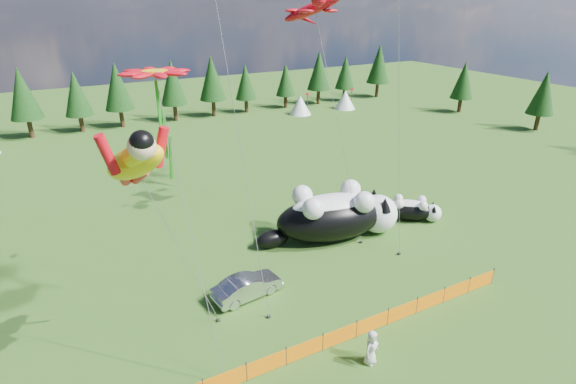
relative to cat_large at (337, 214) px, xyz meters
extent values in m
plane|color=#153609|center=(-5.92, -6.23, -1.81)|extent=(160.00, 160.00, 0.00)
cylinder|color=#262626|center=(-10.92, -9.23, -1.26)|extent=(0.06, 0.06, 1.10)
cylinder|color=#262626|center=(-8.92, -9.23, -1.26)|extent=(0.06, 0.06, 1.10)
cylinder|color=#262626|center=(-6.92, -9.23, -1.26)|extent=(0.06, 0.06, 1.10)
cylinder|color=#262626|center=(-4.92, -9.23, -1.26)|extent=(0.06, 0.06, 1.10)
cylinder|color=#262626|center=(-2.92, -9.23, -1.26)|extent=(0.06, 0.06, 1.10)
cylinder|color=#262626|center=(-0.92, -9.23, -1.26)|extent=(0.06, 0.06, 1.10)
cylinder|color=#262626|center=(1.08, -9.23, -1.26)|extent=(0.06, 0.06, 1.10)
cylinder|color=#262626|center=(3.08, -9.23, -1.26)|extent=(0.06, 0.06, 1.10)
cylinder|color=#262626|center=(5.08, -9.23, -1.26)|extent=(0.06, 0.06, 1.10)
cube|color=orange|center=(-11.92, -9.23, -1.31)|extent=(2.00, 0.04, 0.90)
cube|color=orange|center=(-9.92, -9.23, -1.31)|extent=(2.00, 0.04, 0.90)
cube|color=orange|center=(-7.92, -9.23, -1.31)|extent=(2.00, 0.04, 0.90)
cube|color=orange|center=(-5.92, -9.23, -1.31)|extent=(2.00, 0.04, 0.90)
cube|color=orange|center=(-3.92, -9.23, -1.31)|extent=(2.00, 0.04, 0.90)
cube|color=orange|center=(-1.92, -9.23, -1.31)|extent=(2.00, 0.04, 0.90)
cube|color=orange|center=(0.08, -9.23, -1.31)|extent=(2.00, 0.04, 0.90)
cube|color=orange|center=(2.08, -9.23, -1.31)|extent=(2.00, 0.04, 0.90)
cube|color=orange|center=(4.08, -9.23, -1.31)|extent=(2.00, 0.04, 0.90)
ellipsoid|color=black|center=(-0.45, 0.09, -0.23)|extent=(8.49, 5.17, 3.17)
ellipsoid|color=white|center=(-0.45, 0.09, 0.56)|extent=(6.38, 3.76, 1.94)
sphere|color=white|center=(3.18, -0.63, -0.41)|extent=(2.82, 2.82, 2.82)
sphere|color=#F55F88|center=(4.35, -0.87, -0.41)|extent=(0.39, 0.39, 0.39)
ellipsoid|color=black|center=(-4.59, 0.91, -1.20)|extent=(2.66, 1.69, 1.23)
cone|color=black|center=(3.01, -1.46, 0.72)|extent=(0.99, 0.99, 0.99)
cone|color=black|center=(3.34, 0.20, 0.72)|extent=(0.99, 0.99, 0.99)
sphere|color=white|center=(1.67, 0.83, 1.27)|extent=(1.48, 1.48, 1.48)
sphere|color=white|center=(1.23, -1.41, 1.27)|extent=(1.48, 1.48, 1.48)
sphere|color=white|center=(-1.95, 1.55, 1.27)|extent=(1.48, 1.48, 1.48)
sphere|color=white|center=(-2.40, -0.69, 1.27)|extent=(1.48, 1.48, 1.48)
ellipsoid|color=black|center=(6.57, -0.26, -1.06)|extent=(4.08, 3.72, 1.51)
ellipsoid|color=white|center=(6.57, -0.26, -0.68)|extent=(3.03, 2.75, 0.93)
sphere|color=white|center=(7.97, -1.34, -1.14)|extent=(1.35, 1.35, 1.35)
sphere|color=#F55F88|center=(8.42, -1.69, -1.14)|extent=(0.19, 0.19, 0.19)
ellipsoid|color=black|center=(4.97, 0.98, -1.52)|extent=(1.29, 1.19, 0.59)
cone|color=black|center=(7.72, -1.66, -0.60)|extent=(0.47, 0.47, 0.47)
cone|color=black|center=(8.21, -1.02, -0.60)|extent=(0.47, 0.47, 0.47)
sphere|color=white|center=(7.64, -0.39, -0.34)|extent=(0.71, 0.71, 0.71)
sphere|color=white|center=(6.97, -1.26, -0.34)|extent=(0.71, 0.71, 0.71)
sphere|color=white|center=(6.24, 0.69, -0.34)|extent=(0.71, 0.71, 0.71)
sphere|color=white|center=(5.57, -0.17, -0.34)|extent=(0.71, 0.71, 0.71)
imported|color=silver|center=(-8.40, -3.50, -1.14)|extent=(4.28, 2.01, 1.36)
imported|color=silver|center=(-5.34, -10.94, -0.91)|extent=(1.03, 0.85, 1.80)
cylinder|color=#595959|center=(-12.27, -5.23, 3.16)|extent=(0.03, 0.03, 10.22)
cube|color=#262626|center=(-10.65, -4.78, -1.73)|extent=(0.15, 0.15, 0.16)
cylinder|color=#595959|center=(1.13, 2.20, 5.83)|extent=(0.03, 0.03, 16.77)
cube|color=#262626|center=(1.08, -1.56, -1.73)|extent=(0.15, 0.15, 0.16)
cylinder|color=#595959|center=(-12.23, -7.12, 4.85)|extent=(0.03, 0.03, 13.54)
cube|color=#262626|center=(-11.85, -8.93, -1.73)|extent=(0.15, 0.15, 0.16)
cube|color=#1F951B|center=(-12.61, -5.32, 8.85)|extent=(0.20, 0.20, 4.42)
cylinder|color=#595959|center=(-8.21, -3.07, 6.45)|extent=(0.03, 0.03, 17.10)
cube|color=#262626|center=(-8.15, -5.78, -1.73)|extent=(0.15, 0.15, 0.16)
cylinder|color=#595959|center=(3.30, -1.33, 9.45)|extent=(0.03, 0.03, 22.96)
cube|color=#262626|center=(2.40, -4.04, -1.73)|extent=(0.15, 0.15, 0.16)
camera|label=1|loc=(-16.40, -23.49, 14.00)|focal=28.00mm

